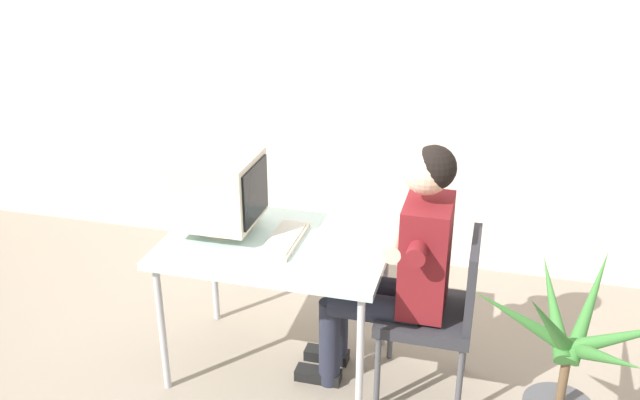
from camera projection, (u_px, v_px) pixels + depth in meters
ground_plane at (280, 364)px, 3.76m from camera, size 12.00×12.00×0.00m
wall_back at (389, 41)px, 4.33m from camera, size 8.00×0.10×3.00m
desk at (277, 251)px, 3.48m from camera, size 1.13×0.78×0.75m
crt_monitor at (220, 189)px, 3.48m from camera, size 0.39×0.39×0.41m
keyboard at (284, 240)px, 3.44m from camera, size 0.15×0.41×0.03m
office_chair at (440, 306)px, 3.38m from camera, size 0.46×0.46×0.87m
person_seated at (402, 260)px, 3.33m from camera, size 0.74×0.55×1.31m
potted_plant at (563, 387)px, 2.99m from camera, size 0.90×0.87×0.99m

